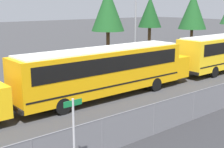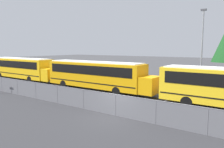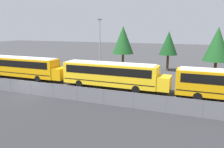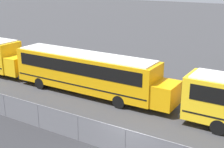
% 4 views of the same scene
% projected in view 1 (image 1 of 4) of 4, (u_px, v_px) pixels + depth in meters
% --- Properties ---
extents(school_bus_2, '(13.86, 2.47, 3.28)m').
position_uv_depth(school_bus_2, '(108.00, 68.00, 20.47)').
color(school_bus_2, orange).
rests_on(school_bus_2, ground_plane).
extents(street_sign, '(0.70, 0.09, 3.04)m').
position_uv_depth(street_sign, '(74.00, 140.00, 10.44)').
color(street_sign, '#B7B7BC').
rests_on(street_sign, ground_plane).
extents(light_pole, '(0.60, 0.24, 9.07)m').
position_uv_depth(light_pole, '(136.00, 16.00, 31.15)').
color(light_pole, gray).
rests_on(light_pole, ground_plane).
extents(tree_0, '(3.98, 3.98, 8.09)m').
position_uv_depth(tree_0, '(108.00, 9.00, 37.06)').
color(tree_0, '#51381E').
rests_on(tree_0, ground_plane).
extents(tree_2, '(3.23, 3.23, 7.13)m').
position_uv_depth(tree_2, '(150.00, 12.00, 43.04)').
color(tree_2, '#51381E').
rests_on(tree_2, ground_plane).
extents(tree_3, '(4.21, 4.21, 7.86)m').
position_uv_depth(tree_3, '(193.00, 11.00, 46.81)').
color(tree_3, '#51381E').
rests_on(tree_3, ground_plane).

